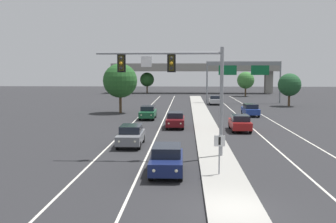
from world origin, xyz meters
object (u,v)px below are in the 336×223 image
at_px(car_oncoming_green, 148,112).
at_px(car_oncoming_grey, 131,135).
at_px(car_receding_silver, 215,100).
at_px(car_receding_blue, 250,110).
at_px(highway_sign_gantry, 244,69).
at_px(tree_far_right_a, 246,80).
at_px(overhead_signal_mast, 180,77).
at_px(car_oncoming_navy, 167,159).
at_px(car_oncoming_darkred, 175,120).
at_px(tree_far_left_c, 147,80).
at_px(car_receding_red, 240,123).
at_px(tree_far_left_b, 120,81).
at_px(tree_far_right_c, 289,85).
at_px(median_sign_post, 219,148).

bearing_deg(car_oncoming_green, car_oncoming_grey, -88.90).
relative_size(car_oncoming_grey, car_receding_silver, 1.00).
xyz_separation_m(car_oncoming_grey, car_receding_blue, (12.54, 20.74, 0.00)).
distance_m(highway_sign_gantry, tree_far_right_a, 19.65).
bearing_deg(tree_far_right_a, overhead_signal_mast, -102.22).
height_order(car_oncoming_navy, car_oncoming_darkred, same).
bearing_deg(highway_sign_gantry, car_oncoming_grey, -109.49).
height_order(car_oncoming_grey, tree_far_left_c, tree_far_left_c).
xyz_separation_m(car_receding_red, car_receding_blue, (3.07, 12.81, 0.00)).
height_order(overhead_signal_mast, car_oncoming_darkred, overhead_signal_mast).
height_order(car_oncoming_darkred, car_receding_red, same).
bearing_deg(car_oncoming_grey, tree_far_left_c, 94.68).
xyz_separation_m(car_oncoming_darkred, tree_far_left_c, (-9.20, 63.62, 2.68)).
bearing_deg(car_oncoming_navy, car_receding_silver, 82.57).
bearing_deg(tree_far_right_a, car_receding_red, -99.02).
bearing_deg(tree_far_left_b, car_receding_blue, -9.67).
relative_size(overhead_signal_mast, car_oncoming_grey, 1.88).
relative_size(highway_sign_gantry, tree_far_left_b, 1.95).
bearing_deg(car_oncoming_darkred, tree_far_left_c, 98.23).
distance_m(car_oncoming_grey, car_oncoming_darkred, 10.42).
bearing_deg(tree_far_right_c, car_oncoming_grey, -120.99).
distance_m(car_oncoming_navy, car_oncoming_grey, 8.77).
relative_size(median_sign_post, tree_far_right_c, 0.41).
bearing_deg(median_sign_post, tree_far_right_c, 71.11).
bearing_deg(tree_far_left_c, tree_far_right_a, -29.24).
bearing_deg(tree_far_left_c, tree_far_right_c, -54.67).
relative_size(car_oncoming_darkred, tree_far_left_c, 0.83).
xyz_separation_m(car_oncoming_darkred, car_oncoming_green, (-3.51, 7.10, 0.00)).
relative_size(tree_far_right_a, tree_far_right_c, 1.04).
relative_size(median_sign_post, car_oncoming_darkred, 0.49).
height_order(overhead_signal_mast, car_oncoming_navy, overhead_signal_mast).
bearing_deg(median_sign_post, car_oncoming_grey, 124.77).
relative_size(highway_sign_gantry, tree_far_right_c, 2.46).
height_order(car_receding_blue, tree_far_left_b, tree_far_left_b).
bearing_deg(tree_far_right_c, tree_far_right_a, 97.69).
bearing_deg(highway_sign_gantry, tree_far_left_b, -138.08).
height_order(car_receding_silver, tree_far_right_c, tree_far_right_c).
xyz_separation_m(car_receding_blue, tree_far_left_c, (-18.57, 52.80, 2.68)).
relative_size(overhead_signal_mast, car_receding_red, 1.88).
distance_m(car_oncoming_grey, car_receding_blue, 24.24).
height_order(highway_sign_gantry, tree_far_left_b, highway_sign_gantry).
xyz_separation_m(overhead_signal_mast, car_receding_red, (5.60, 11.89, -4.56)).
relative_size(car_oncoming_grey, car_receding_blue, 1.00).
height_order(tree_far_right_a, tree_far_left_b, tree_far_left_b).
bearing_deg(tree_far_right_c, tree_far_left_b, -156.04).
bearing_deg(overhead_signal_mast, tree_far_left_c, 97.28).
bearing_deg(highway_sign_gantry, tree_far_left_c, 122.25).
bearing_deg(car_oncoming_green, car_receding_silver, 65.49).
height_order(car_oncoming_green, car_receding_red, same).
xyz_separation_m(car_oncoming_grey, car_receding_silver, (9.19, 37.91, 0.00)).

